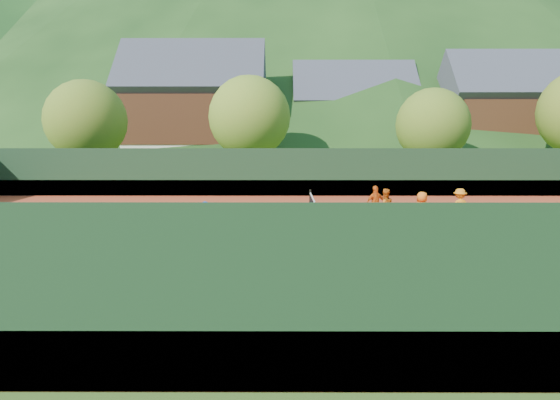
{
  "coord_description": "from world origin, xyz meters",
  "views": [
    {
      "loc": [
        -1.46,
        -19.35,
        4.07
      ],
      "look_at": [
        -1.53,
        0.0,
        1.4
      ],
      "focal_mm": 32.0,
      "sensor_mm": 36.0,
      "label": 1
    }
  ],
  "objects_px": {
    "tennis_net": "(319,222)",
    "chalet_right": "(501,119)",
    "student_b": "(376,204)",
    "ball_hopper": "(73,235)",
    "student_d": "(460,207)",
    "chalet_left": "(195,115)",
    "student_a": "(385,208)",
    "chalet_mid": "(352,123)",
    "student_c": "(422,211)",
    "coach": "(207,227)"
  },
  "relations": [
    {
      "from": "student_c",
      "to": "tennis_net",
      "type": "distance_m",
      "value": 4.5
    },
    {
      "from": "student_a",
      "to": "student_c",
      "type": "xyz_separation_m",
      "value": [
        1.41,
        -0.59,
        -0.03
      ]
    },
    {
      "from": "ball_hopper",
      "to": "chalet_left",
      "type": "relative_size",
      "value": 0.07
    },
    {
      "from": "student_c",
      "to": "ball_hopper",
      "type": "relative_size",
      "value": 1.58
    },
    {
      "from": "student_c",
      "to": "chalet_right",
      "type": "bearing_deg",
      "value": -140.49
    },
    {
      "from": "student_d",
      "to": "chalet_left",
      "type": "xyz_separation_m",
      "value": [
        -16.28,
        27.89,
        4.83
      ]
    },
    {
      "from": "ball_hopper",
      "to": "chalet_right",
      "type": "height_order",
      "value": "chalet_right"
    },
    {
      "from": "student_d",
      "to": "ball_hopper",
      "type": "xyz_separation_m",
      "value": [
        -14.46,
        -5.76,
        -0.05
      ]
    },
    {
      "from": "student_b",
      "to": "coach",
      "type": "bearing_deg",
      "value": 21.42
    },
    {
      "from": "student_a",
      "to": "chalet_mid",
      "type": "bearing_deg",
      "value": -105.49
    },
    {
      "from": "tennis_net",
      "to": "chalet_left",
      "type": "bearing_deg",
      "value": 108.43
    },
    {
      "from": "student_b",
      "to": "chalet_mid",
      "type": "relative_size",
      "value": 0.13
    },
    {
      "from": "tennis_net",
      "to": "ball_hopper",
      "type": "xyz_separation_m",
      "value": [
        -8.18,
        -3.64,
        0.25
      ]
    },
    {
      "from": "student_d",
      "to": "chalet_right",
      "type": "distance_m",
      "value": 31.39
    },
    {
      "from": "coach",
      "to": "student_d",
      "type": "xyz_separation_m",
      "value": [
        10.26,
        5.08,
        -0.07
      ]
    },
    {
      "from": "student_b",
      "to": "tennis_net",
      "type": "xyz_separation_m",
      "value": [
        -2.75,
        -2.8,
        -0.32
      ]
    },
    {
      "from": "student_a",
      "to": "chalet_mid",
      "type": "xyz_separation_m",
      "value": [
        3.06,
        32.31,
        4.15
      ]
    },
    {
      "from": "student_c",
      "to": "tennis_net",
      "type": "relative_size",
      "value": 0.13
    },
    {
      "from": "student_a",
      "to": "student_d",
      "type": "relative_size",
      "value": 1.02
    },
    {
      "from": "student_a",
      "to": "chalet_right",
      "type": "distance_m",
      "value": 33.35
    },
    {
      "from": "coach",
      "to": "chalet_left",
      "type": "height_order",
      "value": "chalet_left"
    },
    {
      "from": "chalet_mid",
      "to": "chalet_right",
      "type": "xyz_separation_m",
      "value": [
        14.0,
        -4.0,
        0.27
      ]
    },
    {
      "from": "tennis_net",
      "to": "chalet_right",
      "type": "distance_m",
      "value": 36.37
    },
    {
      "from": "student_d",
      "to": "tennis_net",
      "type": "bearing_deg",
      "value": 12.94
    },
    {
      "from": "student_c",
      "to": "student_a",
      "type": "bearing_deg",
      "value": -44.57
    },
    {
      "from": "chalet_right",
      "to": "chalet_left",
      "type": "bearing_deg",
      "value": -180.0
    },
    {
      "from": "ball_hopper",
      "to": "chalet_left",
      "type": "height_order",
      "value": "chalet_left"
    },
    {
      "from": "student_b",
      "to": "chalet_right",
      "type": "height_order",
      "value": "chalet_right"
    },
    {
      "from": "coach",
      "to": "tennis_net",
      "type": "bearing_deg",
      "value": 24.72
    },
    {
      "from": "student_b",
      "to": "student_d",
      "type": "bearing_deg",
      "value": 149.75
    },
    {
      "from": "coach",
      "to": "student_b",
      "type": "xyz_separation_m",
      "value": [
        6.73,
        5.77,
        -0.05
      ]
    },
    {
      "from": "student_b",
      "to": "chalet_right",
      "type": "distance_m",
      "value": 32.51
    },
    {
      "from": "student_b",
      "to": "chalet_right",
      "type": "bearing_deg",
      "value": -141.58
    },
    {
      "from": "student_b",
      "to": "ball_hopper",
      "type": "height_order",
      "value": "student_b"
    },
    {
      "from": "student_b",
      "to": "chalet_mid",
      "type": "height_order",
      "value": "chalet_mid"
    },
    {
      "from": "student_b",
      "to": "chalet_right",
      "type": "relative_size",
      "value": 0.14
    },
    {
      "from": "chalet_right",
      "to": "ball_hopper",
      "type": "bearing_deg",
      "value": -129.95
    },
    {
      "from": "student_a",
      "to": "chalet_right",
      "type": "relative_size",
      "value": 0.14
    },
    {
      "from": "chalet_left",
      "to": "chalet_mid",
      "type": "bearing_deg",
      "value": 14.04
    },
    {
      "from": "student_b",
      "to": "ball_hopper",
      "type": "relative_size",
      "value": 1.65
    },
    {
      "from": "ball_hopper",
      "to": "chalet_right",
      "type": "xyz_separation_m",
      "value": [
        28.18,
        33.64,
        4.49
      ]
    },
    {
      "from": "coach",
      "to": "student_c",
      "type": "bearing_deg",
      "value": 14.04
    },
    {
      "from": "ball_hopper",
      "to": "chalet_left",
      "type": "distance_m",
      "value": 34.04
    },
    {
      "from": "coach",
      "to": "tennis_net",
      "type": "distance_m",
      "value": 4.98
    },
    {
      "from": "tennis_net",
      "to": "chalet_right",
      "type": "relative_size",
      "value": 1.01
    },
    {
      "from": "tennis_net",
      "to": "chalet_left",
      "type": "relative_size",
      "value": 0.87
    },
    {
      "from": "student_c",
      "to": "student_d",
      "type": "xyz_separation_m",
      "value": [
        1.93,
        1.01,
        0.01
      ]
    },
    {
      "from": "chalet_left",
      "to": "chalet_right",
      "type": "relative_size",
      "value": 1.16
    },
    {
      "from": "ball_hopper",
      "to": "student_a",
      "type": "bearing_deg",
      "value": 25.61
    },
    {
      "from": "student_a",
      "to": "chalet_left",
      "type": "xyz_separation_m",
      "value": [
        -12.94,
        28.31,
        4.81
      ]
    }
  ]
}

